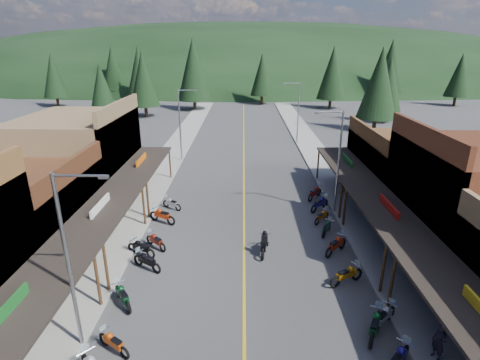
{
  "coord_description": "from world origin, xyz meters",
  "views": [
    {
      "loc": [
        -0.07,
        -18.91,
        12.4
      ],
      "look_at": [
        -0.31,
        7.18,
        3.0
      ],
      "focal_mm": 28.0,
      "sensor_mm": 36.0,
      "label": 1
    }
  ],
  "objects_px": {
    "streetlight_0": "(70,257)",
    "pine_3": "(262,74)",
    "rider_on_bike": "(264,244)",
    "bike_east_9": "(327,227)",
    "shop_west_3": "(81,157)",
    "bike_east_5": "(375,324)",
    "pine_1": "(139,70)",
    "bike_west_9": "(156,240)",
    "pine_6": "(460,75)",
    "bike_east_11": "(320,203)",
    "bike_east_6": "(384,316)",
    "bike_east_10": "(322,216)",
    "pine_9": "(388,84)",
    "bike_east_12": "(315,192)",
    "bike_west_11": "(172,203)",
    "pine_8": "(102,90)",
    "streetlight_2": "(337,158)",
    "pine_5": "(390,66)",
    "pedestrian_east_b": "(341,183)",
    "pine_10": "(143,79)",
    "pine_4": "(332,73)",
    "bike_west_5": "(113,342)",
    "bike_west_7": "(147,260)",
    "pine_11": "(379,83)",
    "pedestrian_east_a": "(439,342)",
    "shop_east_3": "(406,169)",
    "bike_west_10": "(162,215)",
    "pine_7": "(113,68)",
    "bike_west_8": "(141,247)",
    "shop_west_2": "(19,217)",
    "shop_east_2": "(475,204)",
    "bike_east_8": "(336,244)",
    "bike_west_6": "(123,295)",
    "pine_2": "(193,69)",
    "streetlight_3": "(297,110)",
    "bike_east_4": "(398,359)",
    "pine_0": "(53,75)",
    "streetlight_1": "(181,122)"
  },
  "relations": [
    {
      "from": "bike_west_11",
      "to": "bike_east_6",
      "type": "bearing_deg",
      "value": -103.51
    },
    {
      "from": "shop_west_3",
      "to": "pine_1",
      "type": "relative_size",
      "value": 0.87
    },
    {
      "from": "bike_west_5",
      "to": "bike_west_6",
      "type": "distance_m",
      "value": 3.13
    },
    {
      "from": "bike_east_11",
      "to": "pine_5",
      "type": "bearing_deg",
      "value": 110.94
    },
    {
      "from": "bike_east_9",
      "to": "bike_west_11",
      "type": "bearing_deg",
      "value": -171.87
    },
    {
      "from": "pine_3",
      "to": "bike_west_9",
      "type": "height_order",
      "value": "pine_3"
    },
    {
      "from": "bike_west_8",
      "to": "bike_west_11",
      "type": "distance_m",
      "value": 7.11
    },
    {
      "from": "bike_west_6",
      "to": "bike_west_11",
      "type": "relative_size",
      "value": 1.14
    },
    {
      "from": "pine_1",
      "to": "bike_west_9",
      "type": "height_order",
      "value": "pine_1"
    },
    {
      "from": "pine_10",
      "to": "bike_east_8",
      "type": "height_order",
      "value": "pine_10"
    },
    {
      "from": "shop_west_3",
      "to": "pedestrian_east_a",
      "type": "relative_size",
      "value": 6.47
    },
    {
      "from": "pine_10",
      "to": "shop_west_3",
      "type": "bearing_deg",
      "value": -83.78
    },
    {
      "from": "pine_11",
      "to": "bike_west_5",
      "type": "bearing_deg",
      "value": -119.97
    },
    {
      "from": "pine_5",
      "to": "bike_west_11",
      "type": "height_order",
      "value": "pine_5"
    },
    {
      "from": "shop_west_3",
      "to": "bike_east_5",
      "type": "distance_m",
      "value": 25.88
    },
    {
      "from": "pine_7",
      "to": "pine_11",
      "type": "distance_m",
      "value": 64.4
    },
    {
      "from": "streetlight_2",
      "to": "bike_east_5",
      "type": "height_order",
      "value": "streetlight_2"
    },
    {
      "from": "streetlight_0",
      "to": "pine_3",
      "type": "height_order",
      "value": "pine_3"
    },
    {
      "from": "streetlight_3",
      "to": "bike_east_4",
      "type": "bearing_deg",
      "value": -91.28
    },
    {
      "from": "bike_west_11",
      "to": "bike_east_11",
      "type": "height_order",
      "value": "bike_east_11"
    },
    {
      "from": "pine_11",
      "to": "bike_west_8",
      "type": "distance_m",
      "value": 45.55
    },
    {
      "from": "bike_east_6",
      "to": "bike_east_10",
      "type": "distance_m",
      "value": 11.01
    },
    {
      "from": "bike_east_6",
      "to": "bike_west_10",
      "type": "bearing_deg",
      "value": -175.33
    },
    {
      "from": "bike_west_5",
      "to": "bike_west_9",
      "type": "relative_size",
      "value": 0.95
    },
    {
      "from": "streetlight_0",
      "to": "bike_east_9",
      "type": "bearing_deg",
      "value": 39.4
    },
    {
      "from": "pine_9",
      "to": "bike_east_12",
      "type": "height_order",
      "value": "pine_9"
    },
    {
      "from": "pine_3",
      "to": "rider_on_bike",
      "type": "distance_m",
      "value": 64.5
    },
    {
      "from": "bike_east_5",
      "to": "pine_4",
      "type": "bearing_deg",
      "value": 106.9
    },
    {
      "from": "streetlight_3",
      "to": "bike_west_10",
      "type": "xyz_separation_m",
      "value": [
        -12.99,
        -23.92,
        -3.81
      ]
    },
    {
      "from": "streetlight_1",
      "to": "bike_east_8",
      "type": "bearing_deg",
      "value": -57.65
    },
    {
      "from": "shop_east_3",
      "to": "pine_2",
      "type": "distance_m",
      "value": 52.68
    },
    {
      "from": "pedestrian_east_b",
      "to": "bike_east_11",
      "type": "bearing_deg",
      "value": 8.58
    },
    {
      "from": "bike_west_5",
      "to": "bike_east_5",
      "type": "bearing_deg",
      "value": -50.93
    },
    {
      "from": "pine_0",
      "to": "bike_east_10",
      "type": "distance_m",
      "value": 72.36
    },
    {
      "from": "shop_east_2",
      "to": "pine_3",
      "type": "relative_size",
      "value": 0.99
    },
    {
      "from": "bike_east_9",
      "to": "rider_on_bike",
      "type": "distance_m",
      "value": 5.18
    },
    {
      "from": "pine_2",
      "to": "pedestrian_east_b",
      "type": "height_order",
      "value": "pine_2"
    },
    {
      "from": "bike_west_10",
      "to": "pedestrian_east_b",
      "type": "xyz_separation_m",
      "value": [
        14.57,
        5.78,
        0.4
      ]
    },
    {
      "from": "bike_west_11",
      "to": "pine_8",
      "type": "bearing_deg",
      "value": 61.03
    },
    {
      "from": "shop_east_3",
      "to": "pine_10",
      "type": "height_order",
      "value": "pine_10"
    },
    {
      "from": "bike_east_10",
      "to": "pedestrian_east_b",
      "type": "relative_size",
      "value": 1.03
    },
    {
      "from": "pine_6",
      "to": "bike_east_11",
      "type": "bearing_deg",
      "value": -125.74
    },
    {
      "from": "shop_west_2",
      "to": "shop_east_3",
      "type": "distance_m",
      "value": 29.13
    },
    {
      "from": "pine_10",
      "to": "rider_on_bike",
      "type": "height_order",
      "value": "pine_10"
    },
    {
      "from": "pine_3",
      "to": "bike_west_7",
      "type": "bearing_deg",
      "value": -98.34
    },
    {
      "from": "pine_11",
      "to": "bike_east_6",
      "type": "relative_size",
      "value": 6.03
    },
    {
      "from": "streetlight_0",
      "to": "pine_4",
      "type": "height_order",
      "value": "pine_4"
    },
    {
      "from": "bike_west_10",
      "to": "bike_east_9",
      "type": "distance_m",
      "value": 11.89
    },
    {
      "from": "shop_east_3",
      "to": "bike_west_10",
      "type": "bearing_deg",
      "value": -165.21
    },
    {
      "from": "bike_east_8",
      "to": "pine_11",
      "type": "bearing_deg",
      "value": 112.73
    }
  ]
}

